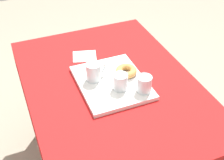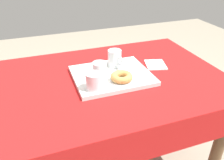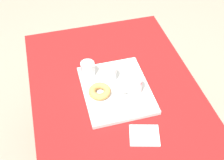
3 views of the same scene
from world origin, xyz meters
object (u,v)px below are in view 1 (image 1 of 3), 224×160
object	(u,v)px
water_glass_far	(144,85)
serving_tray	(112,82)
tea_mug_left	(94,72)
dining_table	(111,98)
water_glass_near	(120,82)
sugar_donut_left	(126,71)
donut_plate_left	(126,74)
paper_napkin	(85,56)

from	to	relation	value
water_glass_far	serving_tray	bearing A→B (deg)	41.74
tea_mug_left	dining_table	bearing A→B (deg)	-115.79
tea_mug_left	water_glass_near	world-z (taller)	tea_mug_left
tea_mug_left	water_glass_far	world-z (taller)	tea_mug_left
serving_tray	sugar_donut_left	bearing A→B (deg)	-77.51
dining_table	donut_plate_left	size ratio (longest dim) A/B	10.29
water_glass_near	sugar_donut_left	size ratio (longest dim) A/B	0.76
tea_mug_left	paper_napkin	size ratio (longest dim) A/B	0.85
serving_tray	sugar_donut_left	size ratio (longest dim) A/B	3.64
serving_tray	tea_mug_left	xyz separation A→B (m)	(0.05, 0.08, 0.06)
paper_napkin	donut_plate_left	bearing A→B (deg)	-152.63
tea_mug_left	paper_napkin	world-z (taller)	tea_mug_left
dining_table	sugar_donut_left	world-z (taller)	sugar_donut_left
donut_plate_left	paper_napkin	distance (m)	0.31
water_glass_near	paper_napkin	distance (m)	0.37
sugar_donut_left	water_glass_far	bearing A→B (deg)	-169.60
tea_mug_left	paper_napkin	distance (m)	0.25
paper_napkin	sugar_donut_left	bearing A→B (deg)	-152.63
donut_plate_left	paper_napkin	world-z (taller)	donut_plate_left
water_glass_far	sugar_donut_left	size ratio (longest dim) A/B	0.76
tea_mug_left	sugar_donut_left	world-z (taller)	tea_mug_left
dining_table	water_glass_far	world-z (taller)	water_glass_far
water_glass_near	serving_tray	bearing A→B (deg)	12.86
donut_plate_left	paper_napkin	size ratio (longest dim) A/B	0.87
dining_table	sugar_donut_left	xyz separation A→B (m)	(0.01, -0.09, 0.15)
serving_tray	water_glass_far	xyz separation A→B (m)	(-0.13, -0.12, 0.05)
dining_table	sugar_donut_left	bearing A→B (deg)	-82.60
tea_mug_left	paper_napkin	bearing A→B (deg)	-6.39
dining_table	donut_plate_left	bearing A→B (deg)	-82.60
paper_napkin	water_glass_far	bearing A→B (deg)	-158.26
tea_mug_left	sugar_donut_left	xyz separation A→B (m)	(-0.03, -0.17, -0.02)
dining_table	water_glass_far	bearing A→B (deg)	-139.76
tea_mug_left	donut_plate_left	xyz separation A→B (m)	(-0.03, -0.17, -0.04)
paper_napkin	dining_table	bearing A→B (deg)	-169.80
water_glass_near	paper_napkin	bearing A→B (deg)	10.63
serving_tray	sugar_donut_left	world-z (taller)	sugar_donut_left
tea_mug_left	sugar_donut_left	bearing A→B (deg)	-98.88
sugar_donut_left	donut_plate_left	bearing A→B (deg)	0.00
donut_plate_left	sugar_donut_left	bearing A→B (deg)	0.00
serving_tray	donut_plate_left	size ratio (longest dim) A/B	3.45
serving_tray	water_glass_near	size ratio (longest dim) A/B	4.80
donut_plate_left	dining_table	bearing A→B (deg)	97.40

